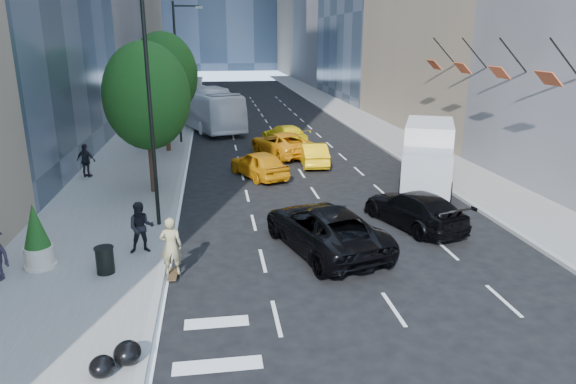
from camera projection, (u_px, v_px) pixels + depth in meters
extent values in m
plane|color=black|center=(330.00, 256.00, 18.84)|extent=(160.00, 160.00, 0.00)
cube|color=slate|center=(158.00, 126.00, 45.98)|extent=(6.00, 120.00, 0.15)
cube|color=slate|center=(363.00, 121.00, 48.62)|extent=(4.00, 120.00, 0.15)
cylinder|color=black|center=(150.00, 105.00, 20.23)|extent=(0.16, 0.16, 10.00)
cylinder|color=black|center=(177.00, 74.00, 37.28)|extent=(0.16, 0.16, 10.00)
cylinder|color=black|center=(186.00, 6.00, 36.05)|extent=(1.80, 0.12, 0.12)
cube|color=#99998C|center=(199.00, 7.00, 36.20)|extent=(0.50, 0.22, 0.15)
cylinder|color=#322113|center=(152.00, 161.00, 25.86)|extent=(0.30, 0.30, 3.15)
ellipsoid|color=black|center=(147.00, 96.00, 24.92)|extent=(4.20, 4.20, 5.25)
cylinder|color=#322113|center=(167.00, 126.00, 35.30)|extent=(0.30, 0.30, 3.38)
ellipsoid|color=black|center=(164.00, 75.00, 34.29)|extent=(4.50, 4.50, 5.62)
cylinder|color=#322113|center=(178.00, 106.00, 47.68)|extent=(0.30, 0.30, 2.93)
ellipsoid|color=black|center=(176.00, 73.00, 46.80)|extent=(3.90, 3.90, 4.88)
cylinder|color=black|center=(189.00, 86.00, 55.04)|extent=(0.14, 0.14, 5.20)
imported|color=black|center=(189.00, 70.00, 54.58)|extent=(2.48, 0.53, 1.00)
cylinder|color=black|center=(565.00, 58.00, 22.20)|extent=(1.75, 0.08, 1.75)
cube|color=#AE4928|center=(548.00, 78.00, 22.35)|extent=(0.64, 1.30, 0.64)
cylinder|color=black|center=(513.00, 55.00, 25.99)|extent=(1.75, 0.08, 1.75)
cube|color=#AE4928|center=(499.00, 72.00, 26.14)|extent=(0.64, 1.30, 0.64)
cylinder|color=black|center=(474.00, 53.00, 29.77)|extent=(1.75, 0.08, 1.75)
cube|color=#AE4928|center=(463.00, 68.00, 29.93)|extent=(0.64, 1.30, 0.64)
cylinder|color=black|center=(445.00, 51.00, 33.56)|extent=(1.75, 0.08, 1.75)
cube|color=#AE4928|center=(434.00, 65.00, 33.72)|extent=(0.64, 1.30, 0.64)
imported|color=#8C8257|center=(171.00, 250.00, 16.91)|extent=(0.74, 0.50, 1.99)
imported|color=black|center=(324.00, 228.00, 19.24)|extent=(4.42, 6.72, 1.72)
imported|color=black|center=(414.00, 209.00, 21.69)|extent=(3.61, 5.63, 1.52)
imported|color=orange|center=(259.00, 164.00, 29.28)|extent=(3.47, 4.94, 1.56)
imported|color=yellow|center=(313.00, 154.00, 32.18)|extent=(1.75, 4.41, 1.43)
imported|color=orange|center=(282.00, 144.00, 34.74)|extent=(4.40, 6.30, 1.60)
imported|color=yellow|center=(285.00, 135.00, 38.20)|extent=(3.39, 5.52, 1.49)
imported|color=white|center=(204.00, 107.00, 45.27)|extent=(7.00, 13.26, 3.61)
cube|color=beige|center=(428.00, 147.00, 28.41)|extent=(4.16, 5.32, 2.77)
cube|color=gray|center=(426.00, 175.00, 25.39)|extent=(2.99, 2.83, 2.36)
cylinder|color=black|center=(403.00, 189.00, 25.48)|extent=(0.74, 1.08, 1.03)
cylinder|color=black|center=(448.00, 192.00, 24.93)|extent=(0.74, 1.08, 1.03)
cylinder|color=black|center=(408.00, 163.00, 30.60)|extent=(0.74, 1.08, 1.03)
cylinder|color=black|center=(446.00, 166.00, 30.05)|extent=(0.74, 1.08, 1.03)
imported|color=black|center=(141.00, 228.00, 18.58)|extent=(1.00, 0.82, 1.92)
imported|color=black|center=(86.00, 161.00, 28.71)|extent=(1.21, 0.82, 1.90)
cylinder|color=black|center=(105.00, 261.00, 17.07)|extent=(0.59, 0.59, 0.88)
cylinder|color=#BFB49F|center=(39.00, 257.00, 17.53)|extent=(0.95, 0.95, 0.76)
cone|color=black|center=(35.00, 225.00, 17.20)|extent=(0.85, 0.85, 1.51)
ellipsoid|color=black|center=(127.00, 353.00, 12.34)|extent=(0.66, 0.73, 0.56)
ellipsoid|color=black|center=(102.00, 367.00, 11.89)|extent=(0.58, 0.64, 0.49)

